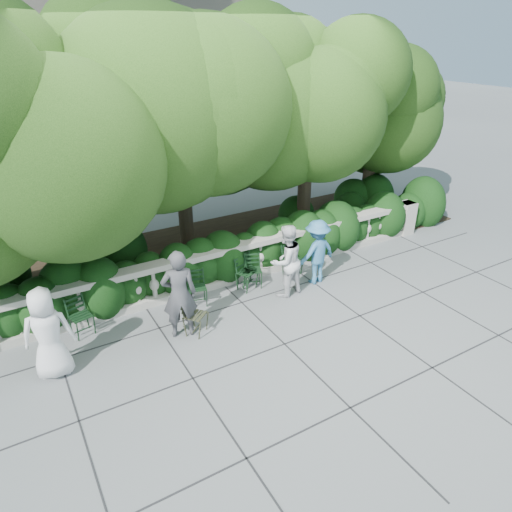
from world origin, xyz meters
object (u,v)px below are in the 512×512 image
chair_f (296,277)px  chair_b (87,337)px  person_woman_grey (179,294)px  chair_a (199,308)px  chair_d (252,290)px  chair_c (254,289)px  person_businessman (48,333)px  chair_e (250,287)px  person_older_blue (317,252)px  chair_weathered (203,334)px  person_casual_man (286,261)px

chair_f → chair_b: bearing=164.6°
person_woman_grey → chair_a: bearing=-117.8°
chair_a → chair_d: bearing=17.3°
chair_c → chair_d: 0.09m
person_businessman → chair_e: bearing=-157.4°
chair_b → chair_e: 3.90m
chair_e → person_older_blue: size_ratio=0.51×
chair_weathered → chair_a: bearing=30.5°
chair_e → chair_d: bearing=-107.3°
person_businessman → person_casual_man: (5.19, 0.23, -0.01)m
chair_b → chair_f: (5.19, -0.06, 0.00)m
person_woman_grey → person_older_blue: person_woman_grey is taller
person_older_blue → chair_d: bearing=-19.5°
chair_weathered → person_older_blue: size_ratio=0.51×
chair_d → person_older_blue: size_ratio=0.51×
chair_a → person_older_blue: 3.14m
person_woman_grey → chair_e: bearing=-140.9°
chair_b → person_businessman: bearing=-144.0°
person_casual_man → chair_e: bearing=-57.4°
person_woman_grey → chair_weathered: bearing=163.2°
person_woman_grey → chair_c: bearing=-143.8°
person_businessman → person_casual_man: size_ratio=1.01×
chair_d → chair_e: size_ratio=1.00×
chair_a → chair_weathered: size_ratio=1.00×
chair_d → chair_f: size_ratio=1.00×
chair_e → person_woman_grey: 2.55m
chair_c → person_casual_man: bearing=-24.0°
person_older_blue → person_businessman: bearing=-1.7°
chair_c → chair_d: same height
chair_f → chair_d: bearing=166.2°
person_older_blue → chair_e: bearing=-24.7°
chair_c → chair_d: bearing=-138.7°
person_woman_grey → person_casual_man: (2.74, 0.28, -0.08)m
chair_d → person_woman_grey: person_woman_grey is taller
chair_weathered → chair_e: bearing=-6.8°
chair_e → chair_f: bearing=-5.4°
chair_d → chair_e: bearing=50.6°
chair_a → chair_e: (1.45, 0.20, 0.00)m
person_casual_man → chair_b: bearing=-16.0°
chair_f → person_older_blue: bearing=-73.9°
person_woman_grey → person_casual_man: person_woman_grey is taller
chair_a → chair_b: (-2.45, 0.14, 0.00)m
chair_e → person_casual_man: person_casual_man is taller
chair_e → person_older_blue: 1.84m
chair_d → chair_a: bearing=160.2°
chair_weathered → person_casual_man: size_ratio=0.48×
chair_a → chair_c: size_ratio=1.00×
person_businessman → person_older_blue: (6.17, 0.34, -0.07)m
chair_weathered → person_casual_man: bearing=-28.0°
chair_d → chair_f: bearing=-21.2°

